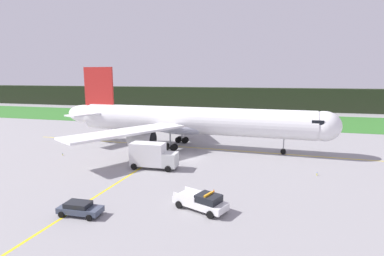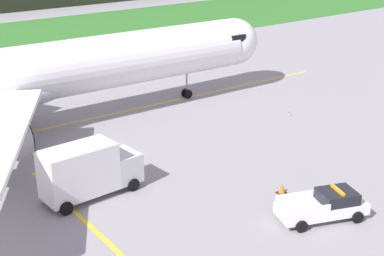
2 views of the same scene
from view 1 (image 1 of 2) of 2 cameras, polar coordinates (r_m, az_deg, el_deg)
name	(u,v)px [view 1 (image 1 of 2)]	position (r m, az deg, el deg)	size (l,w,h in m)	color
ground	(187,159)	(49.04, -0.91, -5.82)	(320.00, 320.00, 0.00)	gray
grass_verge	(229,119)	(94.05, 6.96, 1.67)	(320.00, 31.07, 0.04)	#317029
distant_tree_line	(239,99)	(122.36, 8.96, 5.52)	(288.00, 5.97, 8.62)	black
taxiway_centerline_main	(192,148)	(56.49, 0.05, -3.71)	(68.60, 0.30, 0.01)	yellow
taxiway_centerline_spur	(103,192)	(37.09, -16.39, -11.46)	(31.30, 0.30, 0.01)	yellow
airliner	(188,121)	(55.79, -0.80, 1.35)	(52.13, 42.20, 14.95)	white
ops_pickup_truck	(202,202)	(30.84, 1.90, -13.71)	(5.93, 3.95, 1.94)	white
catering_truck	(152,155)	(43.95, -7.52, -5.14)	(6.84, 2.86, 3.88)	silver
staff_car	(80,208)	(31.78, -20.45, -14.02)	(4.23, 2.07, 1.30)	#3D4759
apron_cone	(214,192)	(34.55, 4.14, -12.03)	(0.61, 0.61, 0.76)	black
taxiway_edge_light_east	(317,174)	(44.29, 22.53, -7.99)	(0.12, 0.12, 0.45)	yellow
taxiway_edge_light_west	(63,154)	(55.41, -23.24, -4.54)	(0.12, 0.12, 0.44)	yellow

